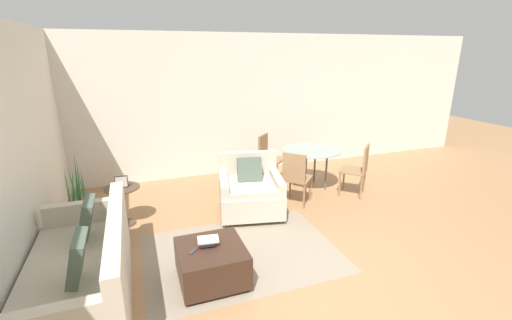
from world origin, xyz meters
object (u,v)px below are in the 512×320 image
at_px(dining_table, 311,154).
at_px(dining_chair_near_right, 359,167).
at_px(armchair, 250,191).
at_px(tv_remote_secondary, 212,238).
at_px(side_table, 123,198).
at_px(tv_remote_primary, 194,250).
at_px(dining_chair_near_left, 296,175).
at_px(couch, 83,275).
at_px(book_stack, 207,242).
at_px(potted_plant, 82,218).
at_px(picture_frame, 121,182).
at_px(dining_chair_far_left, 268,155).
at_px(ottoman, 212,262).

xyz_separation_m(dining_table, dining_chair_near_right, (0.60, -0.60, -0.12)).
relative_size(armchair, tv_remote_secondary, 8.42).
bearing_deg(dining_table, side_table, -173.66).
relative_size(tv_remote_primary, dining_chair_near_left, 0.15).
bearing_deg(couch, dining_chair_near_right, 17.70).
height_order(side_table, dining_chair_near_left, dining_chair_near_left).
height_order(book_stack, dining_chair_near_right, dining_chair_near_right).
distance_m(couch, armchair, 2.57).
distance_m(couch, dining_chair_near_right, 4.39).
distance_m(potted_plant, dining_table, 3.80).
distance_m(tv_remote_primary, tv_remote_secondary, 0.29).
distance_m(picture_frame, dining_chair_far_left, 2.78).
xyz_separation_m(dining_chair_near_left, dining_chair_far_left, (0.00, 1.20, 0.00)).
bearing_deg(dining_chair_far_left, book_stack, -123.87).
xyz_separation_m(tv_remote_secondary, side_table, (-0.94, 1.53, -0.01)).
distance_m(couch, picture_frame, 1.66).
xyz_separation_m(ottoman, potted_plant, (-1.44, 1.61, 0.01)).
height_order(tv_remote_secondary, dining_table, dining_table).
relative_size(couch, potted_plant, 1.73).
relative_size(tv_remote_secondary, potted_plant, 0.11).
relative_size(potted_plant, dining_chair_far_left, 1.29).
height_order(couch, dining_chair_near_right, couch).
bearing_deg(book_stack, potted_plant, 132.57).
xyz_separation_m(armchair, tv_remote_primary, (-1.12, -1.45, 0.07)).
xyz_separation_m(book_stack, tv_remote_secondary, (0.08, 0.10, -0.03)).
xyz_separation_m(potted_plant, dining_chair_far_left, (3.16, 1.05, 0.28)).
distance_m(dining_table, dining_chair_near_left, 0.86).
xyz_separation_m(picture_frame, dining_chair_near_right, (3.81, -0.25, -0.14)).
distance_m(tv_remote_secondary, dining_table, 2.96).
bearing_deg(picture_frame, side_table, 90.00).
bearing_deg(armchair, book_stack, -124.92).
height_order(armchair, dining_table, armchair).
distance_m(armchair, potted_plant, 2.39).
relative_size(armchair, dining_chair_far_left, 1.22).
bearing_deg(book_stack, side_table, 117.93).
distance_m(ottoman, dining_table, 3.12).
bearing_deg(dining_chair_near_right, armchair, -179.83).
bearing_deg(couch, tv_remote_secondary, 2.10).
height_order(potted_plant, dining_chair_far_left, potted_plant).
bearing_deg(dining_chair_near_right, dining_chair_near_left, 180.00).
distance_m(ottoman, tv_remote_primary, 0.26).
bearing_deg(dining_table, book_stack, -139.64).
relative_size(ottoman, picture_frame, 3.99).
distance_m(potted_plant, dining_chair_near_right, 4.37).
bearing_deg(dining_chair_near_left, potted_plant, 177.20).
bearing_deg(tv_remote_primary, dining_chair_near_right, 25.16).
bearing_deg(potted_plant, side_table, 9.41).
bearing_deg(dining_table, picture_frame, -173.66).
bearing_deg(potted_plant, book_stack, -47.43).
xyz_separation_m(ottoman, dining_table, (2.32, 2.05, 0.41)).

